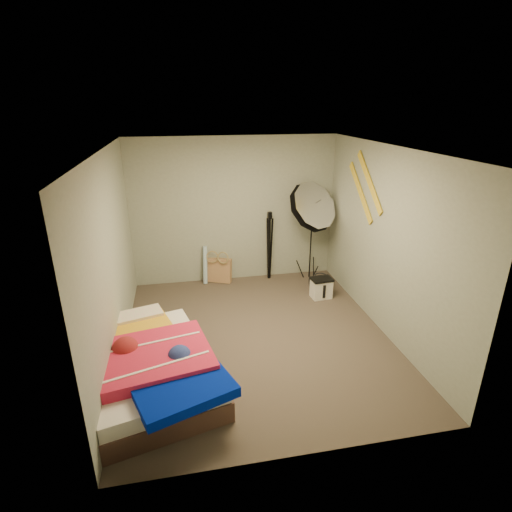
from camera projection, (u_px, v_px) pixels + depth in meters
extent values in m
plane|color=brown|center=(257.00, 337.00, 5.46)|extent=(4.00, 4.00, 0.00)
plane|color=silver|center=(258.00, 149.00, 4.55)|extent=(4.00, 4.00, 0.00)
plane|color=gray|center=(235.00, 211.00, 6.84)|extent=(3.50, 0.00, 3.50)
plane|color=gray|center=(307.00, 338.00, 3.18)|extent=(3.50, 0.00, 3.50)
plane|color=gray|center=(112.00, 261.00, 4.69)|extent=(0.00, 4.00, 4.00)
plane|color=gray|center=(386.00, 242.00, 5.32)|extent=(0.00, 4.00, 4.00)
cube|color=tan|center=(219.00, 270.00, 7.06)|extent=(0.47, 0.34, 0.44)
cylinder|color=#5D9ABE|center=(205.00, 265.00, 6.98)|extent=(0.12, 0.20, 0.67)
cube|color=white|center=(321.00, 289.00, 6.50)|extent=(0.33, 0.25, 0.31)
cylinder|color=black|center=(320.00, 282.00, 6.86)|extent=(0.36, 0.23, 0.21)
cube|color=gold|center=(369.00, 182.00, 5.61)|extent=(0.02, 0.91, 0.78)
cube|color=gold|center=(360.00, 192.00, 5.91)|extent=(0.02, 0.91, 0.78)
cube|color=#4E332B|center=(152.00, 377.00, 4.48)|extent=(1.68, 2.07, 0.24)
cube|color=silver|center=(150.00, 362.00, 4.41)|extent=(1.63, 2.03, 0.16)
cube|color=gold|center=(130.00, 337.00, 4.65)|extent=(1.22, 1.14, 0.13)
cube|color=#D42144|center=(156.00, 357.00, 4.26)|extent=(1.31, 1.17, 0.15)
cube|color=#0018A7|center=(182.00, 387.00, 3.87)|extent=(1.10, 1.00, 0.11)
cube|color=#EFA3BA|center=(136.00, 318.00, 5.00)|extent=(0.69, 0.46, 0.13)
cylinder|color=black|center=(311.00, 240.00, 7.07)|extent=(0.03, 0.03, 1.43)
cube|color=black|center=(313.00, 203.00, 6.83)|extent=(0.07, 0.07, 0.09)
cone|color=silver|center=(311.00, 208.00, 6.68)|extent=(0.94, 0.94, 1.05)
cylinder|color=black|center=(269.00, 249.00, 7.07)|extent=(0.04, 0.04, 1.12)
cube|color=black|center=(270.00, 215.00, 6.85)|extent=(0.07, 0.07, 0.12)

